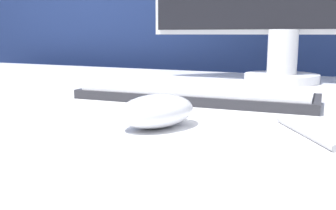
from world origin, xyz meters
TOP-DOWN VIEW (x-y plane):
  - partition_panel at (0.00, 0.67)m, footprint 5.00×0.03m
  - computer_mouse_near at (-0.02, -0.20)m, footprint 0.10×0.13m
  - keyboard at (-0.05, 0.01)m, footprint 0.42×0.14m
  - pen at (0.15, -0.16)m, footprint 0.08×0.12m

SIDE VIEW (x-z plane):
  - partition_panel at x=0.00m, z-range 0.00..1.39m
  - pen at x=0.15m, z-range 0.71..0.72m
  - keyboard at x=-0.05m, z-range 0.71..0.74m
  - computer_mouse_near at x=-0.02m, z-range 0.71..0.75m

